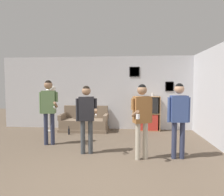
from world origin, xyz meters
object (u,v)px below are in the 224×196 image
at_px(person_player_foreground_left, 49,105).
at_px(person_player_foreground_center, 86,112).
at_px(floor_lamp, 49,96).
at_px(bookshelf, 148,114).
at_px(drinking_cup, 153,95).
at_px(couch, 84,123).
at_px(person_spectator_near_bookshelf, 179,113).
at_px(bottle_on_floor, 69,131).
at_px(person_watcher_holding_cup, 142,114).

xyz_separation_m(person_player_foreground_left, person_player_foreground_center, (1.18, -0.62, -0.11)).
relative_size(floor_lamp, person_player_foreground_left, 0.91).
bearing_deg(bookshelf, drinking_cup, 0.31).
bearing_deg(drinking_cup, couch, -175.36).
height_order(couch, bookshelf, bookshelf).
height_order(person_player_foreground_left, person_spectator_near_bookshelf, person_player_foreground_left).
distance_m(person_player_foreground_center, bottle_on_floor, 2.22).
distance_m(floor_lamp, drinking_cup, 3.66).
xyz_separation_m(person_watcher_holding_cup, person_spectator_near_bookshelf, (0.81, 0.12, 0.01)).
height_order(person_watcher_holding_cup, drinking_cup, person_watcher_holding_cup).
bearing_deg(person_watcher_holding_cup, couch, 125.59).
bearing_deg(person_watcher_holding_cup, person_player_foreground_center, 168.88).
height_order(person_spectator_near_bookshelf, bottle_on_floor, person_spectator_near_bookshelf).
bearing_deg(person_player_foreground_left, drinking_cup, 33.11).
bearing_deg(couch, person_player_foreground_center, -75.81).
bearing_deg(person_player_foreground_center, person_player_foreground_left, 152.28).
distance_m(person_player_foreground_left, person_spectator_near_bookshelf, 3.37).
distance_m(person_player_foreground_center, person_watcher_holding_cup, 1.31).
xyz_separation_m(person_player_foreground_center, person_watcher_holding_cup, (1.29, -0.25, 0.03)).
distance_m(person_spectator_near_bookshelf, bottle_on_floor, 3.75).
xyz_separation_m(bookshelf, bottle_on_floor, (-2.67, -0.81, -0.51)).
bearing_deg(couch, drinking_cup, 4.64).
bearing_deg(drinking_cup, bookshelf, -179.69).
relative_size(bookshelf, person_player_foreground_center, 0.76).
bearing_deg(person_spectator_near_bookshelf, person_watcher_holding_cup, -171.60).
distance_m(floor_lamp, person_player_foreground_left, 1.67).
bearing_deg(bookshelf, person_spectator_near_bookshelf, -81.18).
bearing_deg(person_player_foreground_center, person_spectator_near_bookshelf, -3.61).
bearing_deg(couch, person_spectator_near_bookshelf, -42.99).
relative_size(person_watcher_holding_cup, drinking_cup, 15.18).
xyz_separation_m(person_watcher_holding_cup, drinking_cup, (0.54, 2.84, 0.28)).
height_order(bookshelf, person_player_foreground_left, person_player_foreground_left).
distance_m(couch, person_player_foreground_center, 2.56).
bearing_deg(drinking_cup, person_watcher_holding_cup, -100.86).
height_order(couch, person_player_foreground_center, person_player_foreground_center).
xyz_separation_m(person_player_foreground_center, drinking_cup, (1.83, 2.59, 0.30)).
bearing_deg(person_player_foreground_left, bookshelf, 34.47).
height_order(floor_lamp, person_player_foreground_center, person_player_foreground_center).
height_order(floor_lamp, person_watcher_holding_cup, person_watcher_holding_cup).
height_order(floor_lamp, person_spectator_near_bookshelf, person_spectator_near_bookshelf).
height_order(floor_lamp, drinking_cup, floor_lamp).
relative_size(person_player_foreground_center, person_spectator_near_bookshelf, 0.97).
bearing_deg(person_player_foreground_center, floor_lamp, 129.91).
bearing_deg(bottle_on_floor, person_watcher_holding_cup, -41.74).
distance_m(person_player_foreground_left, bottle_on_floor, 1.54).
bearing_deg(bookshelf, couch, -175.07).
xyz_separation_m(person_spectator_near_bookshelf, drinking_cup, (-0.27, 2.72, 0.26)).
distance_m(person_player_foreground_left, person_watcher_holding_cup, 2.62).
relative_size(couch, person_player_foreground_left, 0.95).
bearing_deg(person_watcher_holding_cup, person_player_foreground_left, 160.50).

